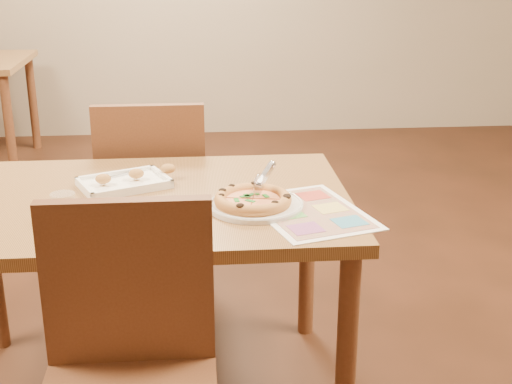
{
  "coord_description": "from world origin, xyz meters",
  "views": [
    {
      "loc": [
        0.18,
        -2.11,
        1.48
      ],
      "look_at": [
        0.35,
        -0.12,
        0.77
      ],
      "focal_mm": 50.0,
      "sensor_mm": 36.0,
      "label": 1
    }
  ],
  "objects": [
    {
      "name": "glass_tumbler",
      "position": [
        -0.2,
        -0.19,
        0.76
      ],
      "size": [
        0.07,
        0.07,
        0.09
      ],
      "rotation": [
        0.0,
        0.0,
        0.13
      ],
      "color": "#7C3509",
      "rests_on": "dining_table"
    },
    {
      "name": "menu",
      "position": [
        0.5,
        -0.17,
        0.72
      ],
      "size": [
        0.4,
        0.48,
        0.0
      ],
      "primitive_type": "cube",
      "rotation": [
        0.0,
        0.0,
        0.29
      ],
      "color": "white",
      "rests_on": "dining_table"
    },
    {
      "name": "dining_table",
      "position": [
        0.0,
        0.0,
        0.63
      ],
      "size": [
        1.3,
        0.85,
        0.72
      ],
      "color": "olive",
      "rests_on": "ground"
    },
    {
      "name": "pizza",
      "position": [
        0.34,
        -0.12,
        0.75
      ],
      "size": [
        0.23,
        0.23,
        0.04
      ],
      "rotation": [
        0.0,
        0.0,
        -0.18
      ],
      "color": "#E28C4D",
      "rests_on": "plate"
    },
    {
      "name": "pizza_cutter",
      "position": [
        0.38,
        -0.07,
        0.8
      ],
      "size": [
        0.08,
        0.12,
        0.08
      ],
      "rotation": [
        0.0,
        0.0,
        1.05
      ],
      "color": "silver",
      "rests_on": "pizza"
    },
    {
      "name": "chair_near",
      "position": [
        0.0,
        -0.6,
        0.57
      ],
      "size": [
        0.42,
        0.42,
        0.47
      ],
      "color": "brown",
      "rests_on": "ground"
    },
    {
      "name": "chair_far",
      "position": [
        -0.0,
        0.6,
        0.57
      ],
      "size": [
        0.42,
        0.42,
        0.47
      ],
      "rotation": [
        0.0,
        0.0,
        3.14
      ],
      "color": "brown",
      "rests_on": "ground"
    },
    {
      "name": "appetizer_tray",
      "position": [
        -0.05,
        0.11,
        0.73
      ],
      "size": [
        0.33,
        0.28,
        0.05
      ],
      "rotation": [
        0.0,
        0.0,
        0.42
      ],
      "color": "white",
      "rests_on": "dining_table"
    },
    {
      "name": "plate",
      "position": [
        0.35,
        -0.12,
        0.73
      ],
      "size": [
        0.35,
        0.35,
        0.02
      ],
      "primitive_type": "cylinder",
      "rotation": [
        0.0,
        0.0,
        -0.28
      ],
      "color": "silver",
      "rests_on": "dining_table"
    }
  ]
}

